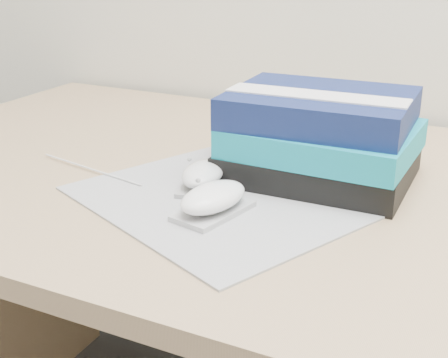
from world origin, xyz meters
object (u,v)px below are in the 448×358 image
at_px(pouch, 263,130).
at_px(mouse_front, 213,200).
at_px(mouse_rear, 203,176).
at_px(desk, 334,306).
at_px(book_stack, 320,137).

bearing_deg(pouch, mouse_front, -82.70).
bearing_deg(mouse_rear, pouch, 80.92).
relative_size(desk, mouse_front, 13.28).
height_order(desk, mouse_rear, mouse_rear).
xyz_separation_m(mouse_rear, book_stack, (0.13, 0.12, 0.04)).
distance_m(mouse_rear, mouse_front, 0.09).
height_order(desk, mouse_front, mouse_front).
distance_m(mouse_rear, book_stack, 0.18).
relative_size(desk, pouch, 11.77).
relative_size(mouse_rear, pouch, 0.81).
bearing_deg(book_stack, desk, 40.79).
bearing_deg(book_stack, pouch, 160.00).
distance_m(mouse_front, pouch, 0.24).
bearing_deg(book_stack, mouse_front, -112.13).
bearing_deg(mouse_rear, mouse_front, -53.76).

